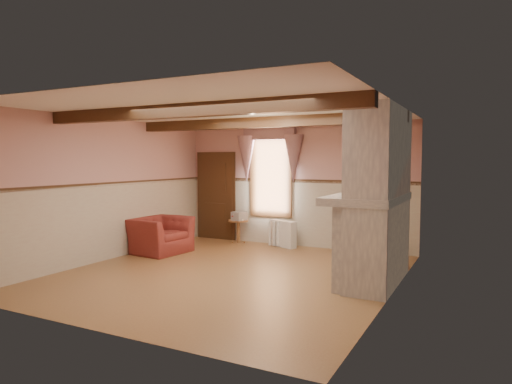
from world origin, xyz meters
The scene contains 26 objects.
floor centered at (0.00, 0.00, 0.00)m, with size 5.50×6.00×0.01m, color brown.
ceiling centered at (0.00, 0.00, 2.80)m, with size 5.50×6.00×0.01m, color silver.
wall_back centered at (0.00, 3.00, 1.40)m, with size 5.50×0.02×2.80m, color tan.
wall_front centered at (0.00, -3.00, 1.40)m, with size 5.50×0.02×2.80m, color tan.
wall_left centered at (-2.75, 0.00, 1.40)m, with size 0.02×6.00×2.80m, color tan.
wall_right centered at (2.75, 0.00, 1.40)m, with size 0.02×6.00×2.80m, color tan.
wainscot centered at (0.00, 0.00, 0.75)m, with size 5.50×6.00×1.50m, color #BDB398, non-canonical shape.
chair_rail centered at (0.00, 0.00, 1.50)m, with size 5.50×6.00×0.08m, color black, non-canonical shape.
firebox centered at (2.00, 0.60, 0.45)m, with size 0.20×0.95×0.90m, color black.
armchair centered at (-2.25, 0.91, 0.38)m, with size 1.16×1.01×0.75m, color maroon.
side_table centered at (-1.33, 2.70, 0.28)m, with size 0.47×0.47×0.55m, color brown.
book_stack centered at (-1.29, 2.68, 0.65)m, with size 0.26×0.32×0.20m, color #B7AD8C.
radiator centered at (-0.17, 2.70, 0.30)m, with size 0.70×0.18×0.60m, color silver.
bowl centered at (2.24, 0.57, 1.46)m, with size 0.36×0.36×0.09m, color brown.
mantel_clock centered at (2.24, 1.32, 1.52)m, with size 0.14×0.24×0.20m, color black.
oil_lamp centered at (2.24, 1.03, 1.56)m, with size 0.11×0.11×0.28m, color #C58637.
candle_red centered at (2.24, -0.04, 1.50)m, with size 0.06×0.06×0.16m, color maroon.
jar_yellow centered at (2.24, 0.03, 1.48)m, with size 0.06×0.06×0.12m, color yellow.
fireplace centered at (2.42, 0.60, 1.40)m, with size 0.85×2.00×2.80m, color gray.
mantel centered at (2.24, 0.60, 1.36)m, with size 1.05×2.05×0.12m, color gray.
overmantel_mirror centered at (2.06, 0.60, 1.97)m, with size 0.06×1.44×1.04m, color silver.
door centered at (-2.10, 2.94, 1.05)m, with size 1.10×0.10×2.10m, color black.
window centered at (-0.60, 2.97, 1.65)m, with size 1.06×0.08×2.02m, color white.
window_drapes centered at (-0.60, 2.88, 2.25)m, with size 1.30×0.14×1.40m, color gray.
ceiling_beam_front centered at (0.00, -1.20, 2.70)m, with size 5.50×0.18×0.20m, color black.
ceiling_beam_back centered at (0.00, 1.20, 2.70)m, with size 5.50×0.18×0.20m, color black.
Camera 1 is at (3.97, -6.74, 1.97)m, focal length 32.00 mm.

